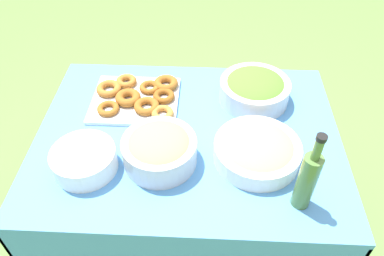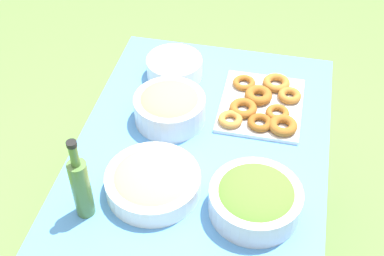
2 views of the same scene
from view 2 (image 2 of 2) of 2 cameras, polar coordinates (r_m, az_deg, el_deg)
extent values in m
cube|color=#4C8CD1|center=(1.96, 1.15, -1.71)|extent=(1.20, 0.91, 0.02)
cube|color=#4C8CD1|center=(2.04, 13.54, -5.95)|extent=(1.20, 0.01, 0.22)
cube|color=#4C8CD1|center=(2.15, -10.65, -2.18)|extent=(1.20, 0.01, 0.22)
cube|color=#4C8CD1|center=(2.48, 3.81, 5.85)|extent=(0.01, 0.91, 0.22)
cylinder|color=slate|center=(2.60, 11.89, -0.71)|extent=(0.05, 0.05, 0.75)
cylinder|color=slate|center=(2.68, -4.96, 1.76)|extent=(0.05, 0.05, 0.75)
cylinder|color=silver|center=(1.72, 6.75, -7.74)|extent=(0.30, 0.30, 0.09)
ellipsoid|color=#51892D|center=(1.69, 6.84, -7.04)|extent=(0.26, 0.26, 0.07)
cylinder|color=white|center=(1.78, -4.18, -5.88)|extent=(0.32, 0.32, 0.07)
ellipsoid|color=tan|center=(1.76, -4.22, -5.39)|extent=(0.28, 0.28, 0.06)
cube|color=silver|center=(2.10, 7.39, 2.43)|extent=(0.37, 0.31, 0.02)
torus|color=#93561E|center=(2.05, 5.48, 2.11)|extent=(0.12, 0.12, 0.03)
torus|color=brown|center=(2.00, 7.26, 0.58)|extent=(0.12, 0.12, 0.03)
torus|color=#93561E|center=(2.05, 9.10, 1.62)|extent=(0.11, 0.11, 0.02)
torus|color=#A36628|center=(2.13, 10.36, 3.43)|extent=(0.13, 0.13, 0.03)
torus|color=#93561E|center=(2.11, 7.10, 3.49)|extent=(0.12, 0.12, 0.04)
torus|color=#93561E|center=(2.17, 5.57, 4.82)|extent=(0.12, 0.12, 0.02)
torus|color=#B27533|center=(2.00, 4.11, 0.92)|extent=(0.12, 0.12, 0.03)
torus|color=#A36628|center=(2.18, 8.99, 4.78)|extent=(0.15, 0.15, 0.03)
torus|color=#93561E|center=(1.99, 9.67, 0.27)|extent=(0.15, 0.15, 0.03)
cylinder|color=white|center=(2.24, -1.87, 5.72)|extent=(0.23, 0.23, 0.01)
cylinder|color=white|center=(2.23, -1.87, 5.96)|extent=(0.23, 0.23, 0.01)
cylinder|color=white|center=(2.23, -1.88, 6.21)|extent=(0.23, 0.23, 0.01)
cylinder|color=white|center=(2.22, -1.89, 6.45)|extent=(0.23, 0.23, 0.01)
cylinder|color=white|center=(2.21, -1.89, 6.70)|extent=(0.23, 0.23, 0.01)
cylinder|color=white|center=(2.20, -1.90, 6.95)|extent=(0.23, 0.23, 0.01)
cylinder|color=white|center=(2.20, -1.91, 7.20)|extent=(0.23, 0.23, 0.01)
cylinder|color=#4C7238|center=(1.69, -11.71, -6.38)|extent=(0.06, 0.06, 0.22)
cylinder|color=#4C7238|center=(1.58, -12.47, -2.86)|extent=(0.03, 0.03, 0.08)
cylinder|color=black|center=(1.55, -12.73, -1.68)|extent=(0.03, 0.03, 0.02)
cylinder|color=silver|center=(2.01, -2.39, 2.04)|extent=(0.27, 0.27, 0.10)
ellipsoid|color=tan|center=(1.98, -2.42, 2.86)|extent=(0.24, 0.24, 0.07)
camera|label=1|loc=(1.85, -36.53, 26.08)|focal=35.00mm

